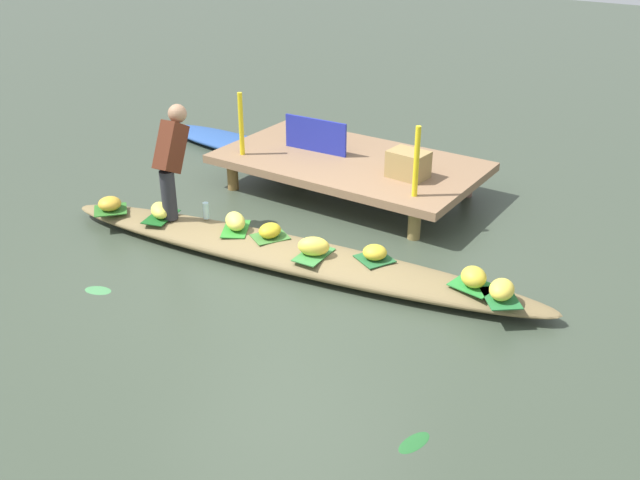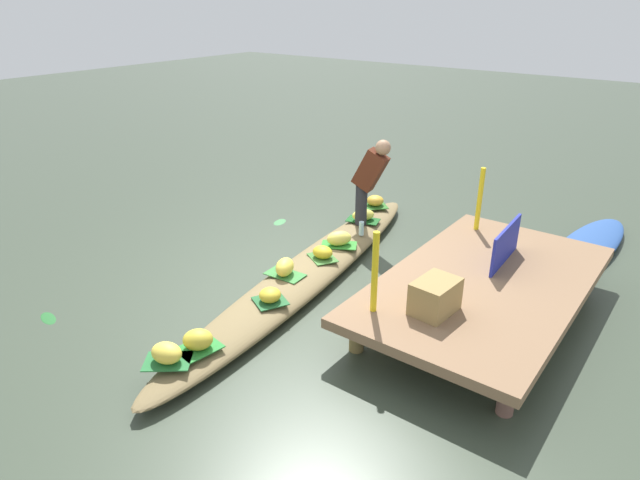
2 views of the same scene
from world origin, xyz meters
name	(u,v)px [view 2 (image 2 of 2)]	position (x,y,z in m)	size (l,w,h in m)	color
canal_water	(308,281)	(0.00, 0.00, 0.00)	(40.00, 40.00, 0.00)	#3A4536
dock_platform	(485,285)	(-0.47, 1.94, 0.38)	(3.20, 1.80, 0.44)	#876649
vendor_boat	(308,273)	(0.00, 0.00, 0.11)	(5.44, 0.69, 0.21)	olive
moored_boat	(586,248)	(-2.77, 2.44, 0.08)	(2.58, 0.63, 0.16)	#294E92
leaf_mat_0	(375,205)	(-2.15, -0.41, 0.22)	(0.35, 0.33, 0.01)	#2C6B24
banana_bunch_0	(375,201)	(-2.15, -0.41, 0.29)	(0.25, 0.25, 0.15)	gold
leaf_mat_1	(285,274)	(0.35, -0.05, 0.22)	(0.44, 0.25, 0.01)	#39813A
banana_bunch_1	(285,267)	(0.35, -0.05, 0.31)	(0.31, 0.20, 0.19)	#F7D749
leaf_mat_2	(168,361)	(2.19, 0.18, 0.22)	(0.40, 0.28, 0.01)	#246D34
banana_bunch_2	(167,353)	(2.19, 0.18, 0.30)	(0.28, 0.22, 0.17)	yellow
leaf_mat_3	(339,245)	(-0.67, -0.02, 0.22)	(0.44, 0.26, 0.01)	#2F862C
banana_bunch_3	(339,238)	(-0.67, -0.02, 0.31)	(0.32, 0.20, 0.18)	#F2DF58
leaf_mat_4	(323,258)	(-0.25, 0.03, 0.22)	(0.35, 0.28, 0.01)	#3C7430
banana_bunch_4	(323,252)	(-0.25, 0.03, 0.29)	(0.25, 0.21, 0.15)	gold
leaf_mat_5	(270,301)	(0.89, 0.21, 0.22)	(0.31, 0.31, 0.01)	#225F2F
banana_bunch_5	(270,295)	(0.89, 0.21, 0.29)	(0.22, 0.24, 0.14)	gold
leaf_mat_6	(363,220)	(-1.55, -0.23, 0.22)	(0.45, 0.25, 0.01)	#17551D
banana_bunch_6	(363,215)	(-1.55, -0.23, 0.29)	(0.32, 0.19, 0.16)	#F2E655
leaf_mat_7	(199,348)	(1.89, 0.25, 0.22)	(0.37, 0.29, 0.01)	#298534
banana_bunch_7	(198,340)	(1.89, 0.25, 0.31)	(0.27, 0.23, 0.18)	gold
vendor_person	(370,177)	(-1.45, -0.09, 0.90)	(0.24, 0.51, 1.20)	#28282D
water_bottle	(361,228)	(-1.11, 0.02, 0.30)	(0.07, 0.07, 0.18)	silver
market_banner	(506,244)	(-0.97, 1.94, 0.66)	(0.87, 0.03, 0.42)	#202A9C
railing_post_west	(480,199)	(-1.67, 1.34, 0.84)	(0.06, 0.06, 0.79)	yellow
railing_post_east	(375,272)	(0.73, 1.34, 0.84)	(0.06, 0.06, 0.79)	yellow
produce_crate	(435,296)	(0.41, 1.80, 0.60)	(0.44, 0.32, 0.31)	#9B7E4A
drifting_plant_0	(48,318)	(2.29, -1.66, 0.00)	(0.30, 0.13, 0.01)	#24632B
drifting_plant_1	(280,222)	(-1.19, -1.46, 0.00)	(0.27, 0.16, 0.01)	#43854C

